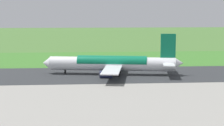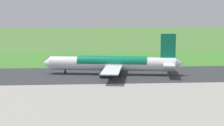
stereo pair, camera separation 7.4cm
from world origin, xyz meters
name	(u,v)px [view 2 (the right image)]	position (x,y,z in m)	size (l,w,h in m)	color
ground_plane	(133,74)	(0.00, 0.00, 0.00)	(800.00, 800.00, 0.00)	#477233
runway_asphalt	(133,74)	(0.00, 0.00, 0.03)	(600.00, 36.32, 0.06)	#2D3033
apron_concrete	(168,119)	(0.00, 58.91, 0.03)	(440.00, 110.00, 0.05)	gray
grass_verge_foreground	(123,61)	(0.00, -37.62, 0.02)	(600.00, 80.00, 0.04)	#3C782B
airliner_main	(113,63)	(7.91, 0.06, 4.35)	(53.99, 44.39, 15.88)	white
no_stopping_sign	(141,59)	(-8.10, -33.45, 1.52)	(0.60, 0.10, 2.55)	slate
traffic_cone_orange	(128,60)	(-2.29, -38.22, 0.28)	(0.40, 0.40, 0.55)	orange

